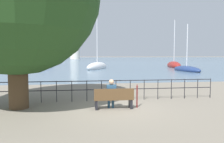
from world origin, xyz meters
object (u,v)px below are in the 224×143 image
sailboat_1 (97,67)px  sailboat_3 (187,69)px  closed_umbrella (137,94)px  park_bench (114,99)px  seated_person_left (111,93)px  sailboat_0 (47,64)px  harbor_lighthouse (75,39)px  sailboat_2 (174,65)px

sailboat_1 → sailboat_3: bearing=-4.9°
sailboat_1 → closed_umbrella: bearing=-66.1°
park_bench → seated_person_left: bearing=142.6°
closed_umbrella → sailboat_0: sailboat_0 is taller
sailboat_0 → sailboat_1: sailboat_0 is taller
harbor_lighthouse → closed_umbrella: bearing=-86.9°
sailboat_2 → sailboat_3: (-2.55, -10.42, -0.11)m
sailboat_1 → park_bench: bearing=-68.2°
seated_person_left → sailboat_2: size_ratio=0.13×
seated_person_left → closed_umbrella: bearing=2.9°
park_bench → sailboat_2: bearing=62.5°
sailboat_3 → sailboat_1: bearing=148.0°
park_bench → sailboat_1: 28.71m
sailboat_3 → seated_person_left: bearing=-126.4°
sailboat_1 → sailboat_2: size_ratio=1.22×
seated_person_left → sailboat_3: (14.18, 21.44, -0.46)m
seated_person_left → sailboat_1: 28.64m
sailboat_3 → sailboat_0: bearing=136.9°
park_bench → closed_umbrella: (1.06, 0.13, 0.16)m
park_bench → closed_umbrella: bearing=7.1°
sailboat_0 → harbor_lighthouse: (3.27, 90.38, 12.43)m
closed_umbrella → sailboat_1: (0.17, 28.55, -0.20)m
park_bench → sailboat_0: bearing=102.6°
closed_umbrella → sailboat_0: 42.35m
sailboat_3 → park_bench: bearing=-126.1°
park_bench → harbor_lighthouse: 132.31m
sailboat_1 → harbor_lighthouse: harbor_lighthouse is taller
park_bench → harbor_lighthouse: size_ratio=0.06×
sailboat_0 → sailboat_2: (25.87, -9.28, -0.02)m
sailboat_0 → sailboat_2: bearing=-7.4°
sailboat_1 → harbor_lighthouse: 103.91m
seated_person_left → sailboat_1: bearing=87.3°
seated_person_left → closed_umbrella: 1.16m
seated_person_left → sailboat_1: (1.33, 28.61, -0.32)m
seated_person_left → sailboat_1: size_ratio=0.11×
seated_person_left → closed_umbrella: (1.15, 0.06, -0.12)m
closed_umbrella → sailboat_1: sailboat_1 is taller
seated_person_left → sailboat_2: bearing=62.3°
sailboat_2 → sailboat_3: 10.73m
park_bench → seated_person_left: (-0.10, 0.07, 0.28)m
harbor_lighthouse → sailboat_2: bearing=-77.2°
closed_umbrella → sailboat_2: 35.41m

